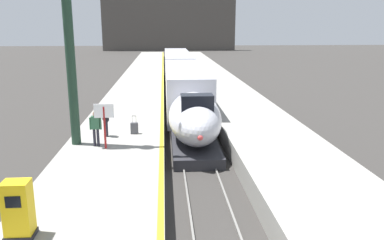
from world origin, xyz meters
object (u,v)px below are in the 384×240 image
at_px(highspeed_train_main, 182,79).
at_px(rolling_suitcase, 134,128).
at_px(passenger_near_edge, 106,118).
at_px(ticket_machine_yellow, 18,212).
at_px(station_column_mid, 67,13).
at_px(departure_info_board, 104,117).
at_px(passenger_mid_platform, 96,126).

distance_m(highspeed_train_main, rolling_suitcase, 15.71).
relative_size(passenger_near_edge, ticket_machine_yellow, 1.06).
distance_m(station_column_mid, departure_info_board, 4.95).
bearing_deg(passenger_near_edge, rolling_suitcase, 15.76).
bearing_deg(passenger_mid_platform, rolling_suitcase, 51.63).
relative_size(station_column_mid, ticket_machine_yellow, 6.46).
xyz_separation_m(rolling_suitcase, departure_info_board, (-1.16, -2.49, 1.20)).
distance_m(rolling_suitcase, ticket_machine_yellow, 10.55).
bearing_deg(highspeed_train_main, station_column_mid, -109.14).
bearing_deg(station_column_mid, highspeed_train_main, 70.86).
xyz_separation_m(passenger_near_edge, ticket_machine_yellow, (-0.92, -9.88, -0.25)).
relative_size(highspeed_train_main, station_column_mid, 3.69).
bearing_deg(highspeed_train_main, departure_info_board, -103.77).
height_order(highspeed_train_main, rolling_suitcase, highspeed_train_main).
distance_m(passenger_near_edge, ticket_machine_yellow, 9.93).
relative_size(rolling_suitcase, departure_info_board, 0.46).
height_order(passenger_near_edge, departure_info_board, departure_info_board).
bearing_deg(station_column_mid, passenger_near_edge, 44.10).
xyz_separation_m(passenger_mid_platform, ticket_machine_yellow, (-0.69, -8.20, -0.25)).
distance_m(station_column_mid, rolling_suitcase, 6.62).
relative_size(station_column_mid, passenger_mid_platform, 6.11).
bearing_deg(highspeed_train_main, rolling_suitcase, -101.81).
height_order(ticket_machine_yellow, departure_info_board, departure_info_board).
height_order(highspeed_train_main, departure_info_board, highspeed_train_main).
bearing_deg(ticket_machine_yellow, station_column_mid, 92.32).
bearing_deg(departure_info_board, passenger_mid_platform, 139.74).
bearing_deg(ticket_machine_yellow, passenger_mid_platform, 85.19).
relative_size(highspeed_train_main, rolling_suitcase, 38.85).
bearing_deg(station_column_mid, departure_info_board, -29.38).
distance_m(station_column_mid, ticket_machine_yellow, 10.20).
relative_size(highspeed_train_main, departure_info_board, 18.00).
distance_m(passenger_near_edge, passenger_mid_platform, 1.70).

